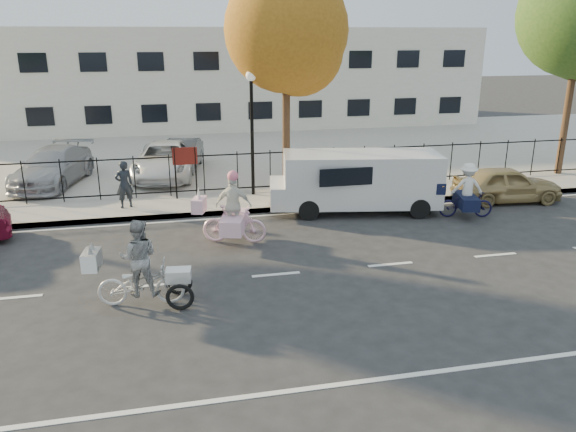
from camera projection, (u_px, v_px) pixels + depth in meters
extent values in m
plane|color=#333334|center=(276.00, 275.00, 13.82)|extent=(120.00, 120.00, 0.00)
cube|color=#A8A399|center=(247.00, 211.00, 18.49)|extent=(60.00, 0.10, 0.15)
cube|color=#A8A399|center=(242.00, 202.00, 19.46)|extent=(60.00, 2.20, 0.15)
cube|color=#A8A399|center=(218.00, 152.00, 27.73)|extent=(60.00, 15.60, 0.15)
cube|color=silver|center=(201.00, 77.00, 36.11)|extent=(34.00, 10.00, 6.00)
cylinder|color=black|center=(252.00, 139.00, 19.57)|extent=(0.12, 0.12, 4.00)
sphere|color=white|center=(251.00, 76.00, 18.90)|extent=(0.36, 0.36, 0.36)
cylinder|color=black|center=(176.00, 174.00, 19.37)|extent=(0.06, 0.06, 1.80)
cylinder|color=black|center=(196.00, 173.00, 19.51)|extent=(0.06, 0.06, 1.80)
cube|color=#59140F|center=(185.00, 156.00, 19.25)|extent=(0.85, 0.04, 0.60)
imported|color=silver|center=(141.00, 284.00, 12.18)|extent=(1.92, 0.85, 0.98)
imported|color=white|center=(139.00, 258.00, 11.99)|extent=(0.90, 0.74, 1.71)
cube|color=white|center=(92.00, 260.00, 11.90)|extent=(0.39, 0.63, 0.39)
cone|color=white|center=(91.00, 246.00, 11.94)|extent=(0.15, 0.15, 0.20)
cone|color=white|center=(90.00, 251.00, 11.69)|extent=(0.15, 0.15, 0.20)
torus|color=black|center=(180.00, 297.00, 11.96)|extent=(0.61, 0.15, 0.61)
torus|color=black|center=(179.00, 282.00, 12.67)|extent=(0.61, 0.15, 0.61)
cube|color=white|center=(178.00, 275.00, 12.21)|extent=(0.58, 0.44, 0.27)
imported|color=#FEC2D8|center=(234.00, 224.00, 15.80)|extent=(1.88, 1.01, 1.09)
imported|color=silver|center=(234.00, 205.00, 15.63)|extent=(1.08, 0.69, 1.71)
cube|color=#E7B0C5|center=(199.00, 205.00, 15.70)|extent=(0.48, 0.67, 0.39)
cone|color=white|center=(198.00, 193.00, 15.60)|extent=(0.13, 0.13, 0.35)
cube|color=#E7B0C5|center=(234.00, 222.00, 15.78)|extent=(0.98, 1.53, 0.44)
sphere|color=pink|center=(233.00, 176.00, 15.37)|extent=(0.30, 0.30, 0.30)
imported|color=black|center=(466.00, 204.00, 18.04)|extent=(1.79, 0.96, 0.89)
imported|color=white|center=(467.00, 187.00, 17.87)|extent=(1.11, 0.79, 1.56)
cube|color=black|center=(439.00, 187.00, 17.88)|extent=(0.41, 0.60, 0.36)
cone|color=gold|center=(437.00, 180.00, 17.99)|extent=(0.12, 0.23, 0.32)
cone|color=gold|center=(443.00, 183.00, 17.65)|extent=(0.12, 0.23, 0.32)
cube|color=black|center=(466.00, 201.00, 18.01)|extent=(0.82, 1.38, 0.40)
cube|color=white|center=(361.00, 179.00, 18.41)|extent=(5.30, 2.72, 1.68)
cube|color=white|center=(279.00, 197.00, 17.99)|extent=(0.78, 1.88, 0.75)
cylinder|color=black|center=(315.00, 213.00, 17.53)|extent=(0.69, 0.35, 0.65)
cylinder|color=black|center=(302.00, 198.00, 19.06)|extent=(0.69, 0.35, 0.65)
cylinder|color=black|center=(420.00, 205.00, 18.25)|extent=(0.69, 0.35, 0.65)
cylinder|color=black|center=(400.00, 192.00, 19.78)|extent=(0.69, 0.35, 0.65)
imported|color=tan|center=(507.00, 184.00, 19.65)|extent=(3.82, 1.82, 1.26)
imported|color=black|center=(124.00, 184.00, 18.41)|extent=(0.67, 0.55, 1.58)
imported|color=#A4A6AC|center=(53.00, 167.00, 21.33)|extent=(2.95, 5.04, 1.37)
imported|color=white|center=(165.00, 160.00, 22.48)|extent=(2.86, 5.12, 1.36)
imported|color=#43474A|center=(182.00, 155.00, 23.69)|extent=(2.06, 3.92, 1.23)
cylinder|color=#442D1D|center=(286.00, 124.00, 20.43)|extent=(0.28, 0.28, 5.05)
sphere|color=#9F6219|center=(286.00, 30.00, 19.42)|extent=(4.33, 4.33, 4.33)
sphere|color=#9F6219|center=(299.00, 51.00, 19.93)|extent=(3.18, 3.18, 3.18)
cylinder|color=#442D1D|center=(567.00, 109.00, 22.43)|extent=(0.28, 0.28, 5.56)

